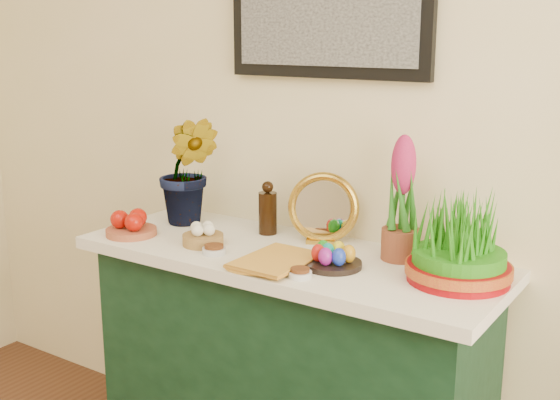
# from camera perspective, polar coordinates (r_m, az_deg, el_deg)

# --- Properties ---
(sideboard) EXTENTS (1.30, 0.45, 0.85)m
(sideboard) POSITION_cam_1_polar(r_m,az_deg,el_deg) (2.45, 0.67, -14.57)
(sideboard) COLOR #143821
(sideboard) RESTS_ON ground
(tablecloth) EXTENTS (1.40, 0.55, 0.04)m
(tablecloth) POSITION_cam_1_polar(r_m,az_deg,el_deg) (2.28, 0.70, -4.65)
(tablecloth) COLOR white
(tablecloth) RESTS_ON sideboard
(hyacinth_green) EXTENTS (0.33, 0.32, 0.53)m
(hyacinth_green) POSITION_cam_1_polar(r_m,az_deg,el_deg) (2.55, -7.47, 3.82)
(hyacinth_green) COLOR #28751D
(hyacinth_green) RESTS_ON tablecloth
(apple_bowl) EXTENTS (0.18, 0.18, 0.09)m
(apple_bowl) POSITION_cam_1_polar(r_m,az_deg,el_deg) (2.49, -12.02, -1.98)
(apple_bowl) COLOR #A45135
(apple_bowl) RESTS_ON tablecloth
(garlic_basket) EXTENTS (0.16, 0.16, 0.08)m
(garlic_basket) POSITION_cam_1_polar(r_m,az_deg,el_deg) (2.34, -6.28, -2.90)
(garlic_basket) COLOR olive
(garlic_basket) RESTS_ON tablecloth
(vinegar_cruet) EXTENTS (0.06, 0.06, 0.19)m
(vinegar_cruet) POSITION_cam_1_polar(r_m,az_deg,el_deg) (2.44, -1.00, -0.87)
(vinegar_cruet) COLOR black
(vinegar_cruet) RESTS_ON tablecloth
(mirror) EXTENTS (0.24, 0.15, 0.24)m
(mirror) POSITION_cam_1_polar(r_m,az_deg,el_deg) (2.34, 3.53, -0.72)
(mirror) COLOR gold
(mirror) RESTS_ON tablecloth
(book) EXTENTS (0.18, 0.26, 0.04)m
(book) POSITION_cam_1_polar(r_m,az_deg,el_deg) (2.18, -2.47, -4.43)
(book) COLOR gold
(book) RESTS_ON tablecloth
(spice_dish_left) EXTENTS (0.08, 0.08, 0.03)m
(spice_dish_left) POSITION_cam_1_polar(r_m,az_deg,el_deg) (2.25, -5.38, -4.04)
(spice_dish_left) COLOR silver
(spice_dish_left) RESTS_ON tablecloth
(spice_dish_right) EXTENTS (0.07, 0.07, 0.03)m
(spice_dish_right) POSITION_cam_1_polar(r_m,az_deg,el_deg) (2.03, 1.64, -5.97)
(spice_dish_right) COLOR silver
(spice_dish_right) RESTS_ON tablecloth
(egg_plate) EXTENTS (0.21, 0.21, 0.07)m
(egg_plate) POSITION_cam_1_polar(r_m,az_deg,el_deg) (2.12, 4.25, -4.72)
(egg_plate) COLOR black
(egg_plate) RESTS_ON tablecloth
(hyacinth_pink) EXTENTS (0.12, 0.12, 0.39)m
(hyacinth_pink) POSITION_cam_1_polar(r_m,az_deg,el_deg) (2.18, 9.89, -0.35)
(hyacinth_pink) COLOR brown
(hyacinth_pink) RESTS_ON tablecloth
(wheatgrass_sabzeh) EXTENTS (0.30, 0.30, 0.25)m
(wheatgrass_sabzeh) POSITION_cam_1_polar(r_m,az_deg,el_deg) (2.03, 14.41, -3.56)
(wheatgrass_sabzeh) COLOR #8F050B
(wheatgrass_sabzeh) RESTS_ON tablecloth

